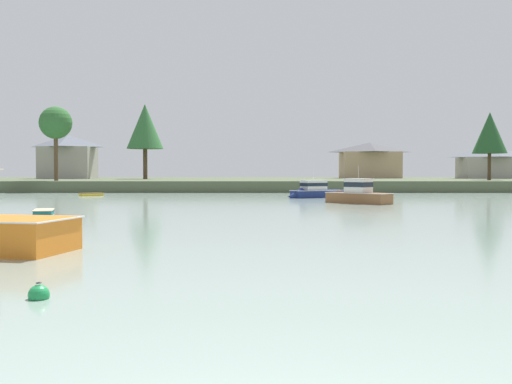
{
  "coord_description": "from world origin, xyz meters",
  "views": [
    {
      "loc": [
        -0.19,
        -4.87,
        2.81
      ],
      "look_at": [
        -0.31,
        37.76,
        1.37
      ],
      "focal_mm": 42.0,
      "sensor_mm": 36.0,
      "label": 1
    }
  ],
  "objects": [
    {
      "name": "shore_tree_inland_b",
      "position": [
        -28.45,
        79.65,
        9.62
      ],
      "size": [
        4.57,
        4.57,
        10.47
      ],
      "color": "brown",
      "rests_on": "far_shore_bank"
    },
    {
      "name": "cottage_hillside",
      "position": [
        22.55,
        114.78,
        5.22
      ],
      "size": [
        12.04,
        9.32,
        7.11
      ],
      "color": "tan",
      "rests_on": "far_shore_bank"
    },
    {
      "name": "cruiser_navy",
      "position": [
        5.95,
        59.95,
        0.46
      ],
      "size": [
        7.0,
        4.91,
        3.71
      ],
      "color": "navy",
      "rests_on": "ground"
    },
    {
      "name": "cottage_near_water",
      "position": [
        -34.9,
        105.61,
        5.69
      ],
      "size": [
        9.96,
        7.93,
        8.04
      ],
      "color": "#9E998E",
      "rests_on": "far_shore_bank"
    },
    {
      "name": "shore_tree_left_mid",
      "position": [
        36.06,
        88.02,
        8.83
      ],
      "size": [
        5.22,
        5.22,
        10.51
      ],
      "color": "brown",
      "rests_on": "far_shore_bank"
    },
    {
      "name": "dinghy_teal",
      "position": [
        -14.12,
        34.28,
        0.12
      ],
      "size": [
        1.86,
        2.93,
        0.47
      ],
      "color": "#196B70",
      "rests_on": "ground"
    },
    {
      "name": "far_shore_bank",
      "position": [
        0.0,
        103.86,
        0.77
      ],
      "size": [
        174.17,
        57.97,
        1.55
      ],
      "primitive_type": "cube",
      "color": "#4C563D",
      "rests_on": "ground"
    },
    {
      "name": "shore_tree_left",
      "position": [
        -19.76,
        100.77,
        10.75
      ],
      "size": [
        6.44,
        6.44,
        13.21
      ],
      "color": "brown",
      "rests_on": "far_shore_bank"
    },
    {
      "name": "cruiser_wood",
      "position": [
        8.56,
        48.65,
        0.5
      ],
      "size": [
        6.09,
        6.32,
        3.95
      ],
      "color": "brown",
      "rests_on": "ground"
    },
    {
      "name": "mooring_buoy_green",
      "position": [
        -4.99,
        8.25,
        0.08
      ],
      "size": [
        0.47,
        0.47,
        0.52
      ],
      "color": "#1E8C47",
      "rests_on": "ground"
    },
    {
      "name": "dinghy_yellow",
      "position": [
        -19.52,
        65.16,
        0.12
      ],
      "size": [
        2.89,
        2.64,
        0.49
      ],
      "color": "gold",
      "rests_on": "ground"
    },
    {
      "name": "cottage_eastern",
      "position": [
        44.24,
        108.6,
        4.77
      ],
      "size": [
        11.8,
        7.59,
        6.22
      ],
      "color": "#9E998E",
      "rests_on": "far_shore_bank"
    }
  ]
}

